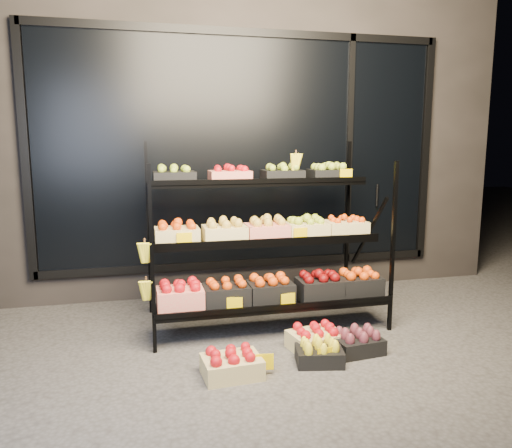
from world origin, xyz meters
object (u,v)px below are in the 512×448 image
object	(u,v)px
floor_crate_left	(232,363)
floor_crate_midleft	(319,353)
floor_crate_midright	(316,338)
display_rack	(265,240)

from	to	relation	value
floor_crate_left	floor_crate_midleft	bearing A→B (deg)	-0.23
floor_crate_midleft	floor_crate_midright	distance (m)	0.27
floor_crate_left	floor_crate_midleft	size ratio (longest dim) A/B	1.11
display_rack	floor_crate_midleft	bearing A→B (deg)	-78.15
display_rack	floor_crate_midright	xyz separation A→B (m)	(0.26, -0.66, -0.69)
floor_crate_left	floor_crate_midright	xyz separation A→B (m)	(0.75, 0.30, 0.00)
display_rack	floor_crate_left	size ratio (longest dim) A/B	5.03
display_rack	floor_crate_midright	bearing A→B (deg)	-68.46
display_rack	floor_crate_midleft	world-z (taller)	display_rack
floor_crate_midright	display_rack	bearing A→B (deg)	100.61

